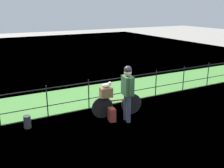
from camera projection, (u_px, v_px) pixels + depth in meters
ground_plane at (137, 125)px, 7.62m from camera, size 60.00×60.00×0.00m
grass_strip at (93, 95)px, 10.18m from camera, size 27.00×2.40×0.03m
harbor_water at (44, 62)px, 16.20m from camera, size 30.00×30.00×0.00m
iron_fence at (107, 89)px, 9.01m from camera, size 18.04×0.04×1.01m
bicycle_main at (117, 105)px, 8.18m from camera, size 1.61×0.33×0.67m
wooden_crate at (106, 92)px, 7.95m from camera, size 0.40×0.33×0.29m
terrier_dog at (107, 85)px, 7.89m from camera, size 0.32×0.18×0.18m
cyclist_person at (128, 89)px, 7.64m from camera, size 0.32×0.53×1.68m
backpack_on_paving at (112, 115)px, 7.87m from camera, size 0.22×0.31×0.40m
mooring_bollard at (27, 122)px, 7.42m from camera, size 0.20×0.20×0.36m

